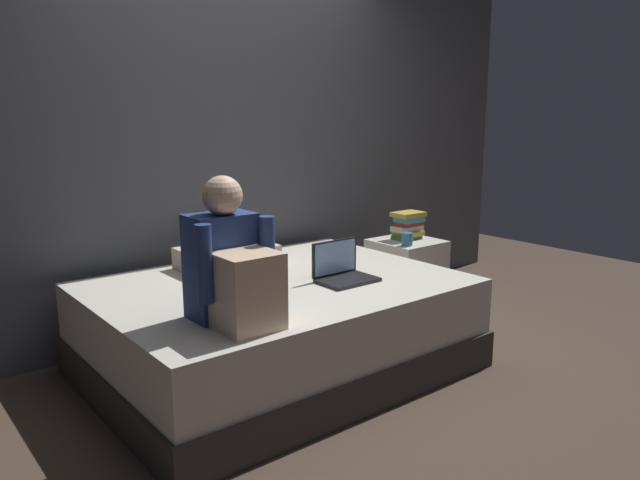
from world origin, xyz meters
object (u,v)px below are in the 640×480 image
at_px(pillow, 227,257).
at_px(mug, 407,239).
at_px(laptop, 342,271).
at_px(bed, 277,326).
at_px(book_stack, 408,225).
at_px(person_sitting, 232,267).
at_px(nightstand, 406,277).

bearing_deg(pillow, mug, -15.67).
height_order(laptop, mug, laptop).
xyz_separation_m(bed, book_stack, (1.34, 0.26, 0.39)).
height_order(pillow, mug, pillow).
relative_size(person_sitting, pillow, 1.17).
bearing_deg(mug, person_sitting, -163.01).
xyz_separation_m(person_sitting, mug, (1.70, 0.52, -0.18)).
bearing_deg(person_sitting, mug, 16.99).
relative_size(nightstand, laptop, 1.71).
distance_m(bed, mug, 1.22).
xyz_separation_m(nightstand, laptop, (-1.00, -0.44, 0.30)).
xyz_separation_m(bed, person_sitting, (-0.53, -0.41, 0.51)).
bearing_deg(bed, pillow, 96.44).
bearing_deg(nightstand, mug, -137.31).
xyz_separation_m(laptop, mug, (0.87, 0.32, 0.02)).
bearing_deg(person_sitting, book_stack, 19.81).
distance_m(bed, laptop, 0.49).
distance_m(person_sitting, laptop, 0.87).
distance_m(bed, nightstand, 1.32).
distance_m(person_sitting, book_stack, 1.99).
distance_m(nightstand, laptop, 1.13).
distance_m(nightstand, pillow, 1.40).
bearing_deg(bed, laptop, -35.14).
bearing_deg(book_stack, laptop, -155.48).
distance_m(pillow, mug, 1.27).
bearing_deg(bed, book_stack, 11.06).
relative_size(bed, person_sitting, 3.05).
height_order(laptop, pillow, laptop).
bearing_deg(nightstand, bed, -170.08).
bearing_deg(mug, laptop, -159.77).
height_order(nightstand, pillow, pillow).
height_order(nightstand, laptop, laptop).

